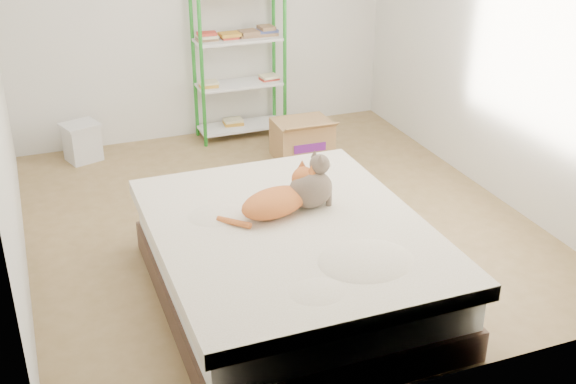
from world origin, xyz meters
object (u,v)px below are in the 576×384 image
shelf_unit (239,47)px  white_bin (82,142)px  orange_cat (274,199)px  grey_cat (311,181)px  bed (290,262)px  cardboard_box (302,139)px

shelf_unit → white_bin: bearing=-177.0°
orange_cat → shelf_unit: bearing=60.7°
grey_cat → shelf_unit: bearing=-13.0°
bed → orange_cat: orange_cat is taller
grey_cat → bed: bearing=127.2°
bed → shelf_unit: (0.59, 2.93, 0.66)m
shelf_unit → white_bin: 1.76m
orange_cat → shelf_unit: shelf_unit is taller
grey_cat → orange_cat: bearing=92.2°
cardboard_box → white_bin: bearing=162.4°
bed → white_bin: size_ratio=5.35×
orange_cat → grey_cat: (0.27, 0.04, 0.07)m
bed → white_bin: bed is taller
grey_cat → cardboard_box: bearing=-25.7°
orange_cat → white_bin: (-0.96, 2.67, -0.46)m
grey_cat → cardboard_box: 2.16m
white_bin → shelf_unit: bearing=3.0°
bed → orange_cat: (-0.04, 0.17, 0.38)m
orange_cat → cardboard_box: (1.00, 2.00, -0.47)m
grey_cat → white_bin: (-1.23, 2.64, -0.53)m
shelf_unit → grey_cat: bearing=-97.7°
bed → grey_cat: 0.54m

